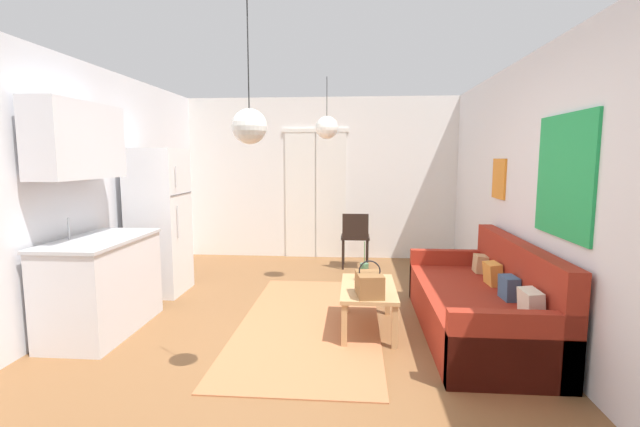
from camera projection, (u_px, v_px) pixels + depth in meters
name	position (u px, v px, depth m)	size (l,w,h in m)	color
ground_plane	(287.00, 359.00, 3.74)	(4.95, 7.98, 0.10)	brown
wall_back	(321.00, 179.00, 7.27)	(4.55, 0.13, 2.60)	white
wall_right	(572.00, 202.00, 3.39)	(0.12, 7.58, 2.60)	silver
wall_left	(25.00, 198.00, 3.74)	(0.12, 7.58, 2.60)	silver
area_rug	(310.00, 322.00, 4.43)	(1.36, 2.88, 0.01)	#B26B42
couch	(484.00, 306.00, 4.12)	(0.92, 2.18, 0.88)	maroon
coffee_table	(368.00, 292.00, 4.22)	(0.51, 0.93, 0.42)	tan
bamboo_vase	(364.00, 272.00, 4.39)	(0.09, 0.09, 0.40)	#47704C
handbag	(369.00, 284.00, 3.92)	(0.26, 0.33, 0.32)	brown
refrigerator	(159.00, 221.00, 5.34)	(0.60, 0.65, 1.75)	white
kitchen_counter	(96.00, 248.00, 4.12)	(0.64, 1.22, 2.13)	silver
accent_chair	(355.00, 236.00, 6.57)	(0.42, 0.40, 0.83)	black
pendant_lamp_near	(249.00, 126.00, 2.80)	(0.22, 0.22, 0.88)	black
pendant_lamp_far	(327.00, 128.00, 5.38)	(0.28, 0.28, 0.74)	black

